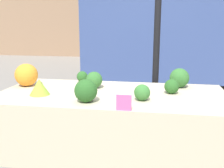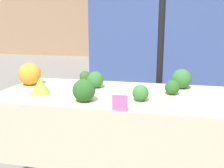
% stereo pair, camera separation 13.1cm
% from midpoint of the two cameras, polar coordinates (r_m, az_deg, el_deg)
% --- Properties ---
extents(tent_pole, '(0.07, 0.07, 2.21)m').
position_cam_midpoint_polar(tent_pole, '(2.93, 8.31, 5.57)').
color(tent_pole, black).
rests_on(tent_pole, ground_plane).
extents(parked_truck, '(4.75, 2.27, 2.74)m').
position_cam_midpoint_polar(parked_truck, '(6.08, 16.22, 12.28)').
color(parked_truck, '#384C84').
rests_on(parked_truck, ground_plane).
extents(market_table, '(1.98, 0.94, 0.89)m').
position_cam_midpoint_polar(market_table, '(2.24, -1.98, -5.00)').
color(market_table, beige).
rests_on(market_table, ground_plane).
extents(orange_cauliflower, '(0.22, 0.22, 0.22)m').
position_cam_midpoint_polar(orange_cauliflower, '(2.67, -19.49, 1.87)').
color(orange_cauliflower, orange).
rests_on(orange_cauliflower, market_table).
extents(romanesco_head, '(0.17, 0.17, 0.14)m').
position_cam_midpoint_polar(romanesco_head, '(2.31, -17.11, -0.62)').
color(romanesco_head, '#93B238').
rests_on(romanesco_head, market_table).
extents(broccoli_head_0, '(0.16, 0.16, 0.16)m').
position_cam_midpoint_polar(broccoli_head_0, '(2.45, -5.46, 0.89)').
color(broccoli_head_0, '#336B2D').
rests_on(broccoli_head_0, market_table).
extents(broccoli_head_1, '(0.18, 0.18, 0.18)m').
position_cam_midpoint_polar(broccoli_head_1, '(2.53, 13.03, 1.29)').
color(broccoli_head_1, '#336B2D').
rests_on(broccoli_head_1, market_table).
extents(broccoli_head_2, '(0.13, 0.13, 0.13)m').
position_cam_midpoint_polar(broccoli_head_2, '(2.29, 11.27, -0.54)').
color(broccoli_head_2, '#285B23').
rests_on(broccoli_head_2, market_table).
extents(broccoli_head_3, '(0.18, 0.18, 0.18)m').
position_cam_midpoint_polar(broccoli_head_3, '(2.02, -7.58, -1.48)').
color(broccoli_head_3, '#285B23').
rests_on(broccoli_head_3, market_table).
extents(broccoli_head_4, '(0.11, 0.11, 0.11)m').
position_cam_midpoint_polar(broccoli_head_4, '(2.72, -7.87, 1.59)').
color(broccoli_head_4, '#285B23').
rests_on(broccoli_head_4, market_table).
extents(broccoli_head_5, '(0.13, 0.13, 0.13)m').
position_cam_midpoint_polar(broccoli_head_5, '(2.05, 4.75, -1.86)').
color(broccoli_head_5, '#387533').
rests_on(broccoli_head_5, market_table).
extents(price_sign, '(0.11, 0.01, 0.11)m').
position_cam_midpoint_polar(price_sign, '(1.81, 0.50, -4.13)').
color(price_sign, '#F45B9E').
rests_on(price_sign, market_table).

